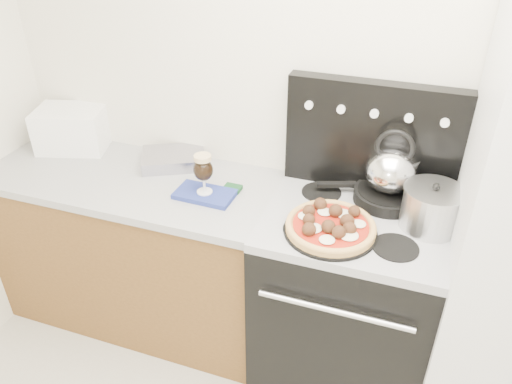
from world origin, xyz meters
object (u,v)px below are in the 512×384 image
at_px(pizza_pan, 330,231).
at_px(tea_kettle, 392,167).
at_px(stock_pot, 431,209).
at_px(base_cabinet, 142,251).
at_px(skillet, 387,196).
at_px(beer_glass, 204,174).
at_px(oven_mitt, 205,194).
at_px(toaster_oven, 72,128).
at_px(pizza, 331,225).
at_px(stove_body, 345,301).

distance_m(pizza_pan, tea_kettle, 0.40).
xyz_separation_m(tea_kettle, stock_pot, (0.18, -0.14, -0.09)).
bearing_deg(pizza_pan, base_cabinet, 171.22).
relative_size(pizza_pan, skillet, 1.29).
height_order(pizza_pan, tea_kettle, tea_kettle).
bearing_deg(beer_glass, stock_pot, 3.68).
distance_m(oven_mitt, pizza_pan, 0.61).
height_order(base_cabinet, skillet, skillet).
bearing_deg(pizza_pan, skillet, 59.07).
bearing_deg(stock_pot, toaster_oven, 174.88).
bearing_deg(beer_glass, oven_mitt, 0.00).
bearing_deg(pizza, stove_body, 59.12).
bearing_deg(base_cabinet, toaster_oven, 158.14).
bearing_deg(stove_body, tea_kettle, 59.04).
bearing_deg(pizza, toaster_oven, 167.13).
height_order(base_cabinet, beer_glass, beer_glass).
height_order(oven_mitt, skillet, skillet).
relative_size(base_cabinet, pizza, 4.02).
bearing_deg(toaster_oven, pizza, -29.72).
bearing_deg(tea_kettle, stove_body, -105.02).
xyz_separation_m(toaster_oven, skillet, (1.65, -0.03, -0.06)).
distance_m(stove_body, pizza, 0.54).
relative_size(oven_mitt, pizza_pan, 0.71).
xyz_separation_m(skillet, stock_pot, (0.18, -0.14, 0.06)).
relative_size(base_cabinet, skillet, 4.97).
distance_m(toaster_oven, beer_glass, 0.89).
height_order(beer_glass, pizza_pan, beer_glass).
distance_m(skillet, tea_kettle, 0.15).
distance_m(base_cabinet, oven_mitt, 0.64).
distance_m(oven_mitt, tea_kettle, 0.83).
height_order(stove_body, skillet, skillet).
bearing_deg(oven_mitt, pizza_pan, -10.19).
bearing_deg(stock_pot, oven_mitt, -176.32).
xyz_separation_m(base_cabinet, skillet, (1.21, 0.15, 0.52)).
bearing_deg(tea_kettle, beer_glass, -149.70).
xyz_separation_m(pizza_pan, pizza, (0.00, 0.00, 0.03)).
relative_size(toaster_oven, pizza, 0.96).
height_order(toaster_oven, skillet, toaster_oven).
bearing_deg(skillet, tea_kettle, 0.00).
distance_m(toaster_oven, oven_mitt, 0.90).
distance_m(oven_mitt, skillet, 0.81).
relative_size(base_cabinet, tea_kettle, 5.93).
relative_size(beer_glass, stock_pot, 0.83).
height_order(toaster_oven, pizza_pan, toaster_oven).
xyz_separation_m(pizza_pan, skillet, (0.19, 0.31, 0.02)).
relative_size(toaster_oven, pizza_pan, 0.92).
bearing_deg(pizza, pizza_pan, 0.00).
height_order(beer_glass, tea_kettle, tea_kettle).
bearing_deg(base_cabinet, stock_pot, 0.50).
distance_m(base_cabinet, pizza_pan, 1.15).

